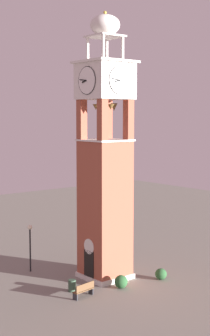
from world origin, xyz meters
name	(u,v)px	position (x,y,z in m)	size (l,w,h in m)	color
ground	(105,277)	(0.00, 0.00, 0.00)	(80.00, 80.00, 0.00)	gray
clock_tower	(105,170)	(0.00, 0.00, 7.88)	(3.51, 3.51, 18.98)	#9E4C38
park_bench	(84,290)	(2.26, -3.62, 0.48)	(0.67, 1.65, 0.95)	brown
lamp_post	(30,239)	(-4.69, -3.47, 2.52)	(0.36, 0.36, 3.59)	black
trash_bin	(72,286)	(0.89, -3.58, 0.40)	(0.52, 0.52, 0.80)	#38513D
shrub_near_entry	(161,274)	(2.93, 2.81, 0.40)	(0.84, 0.84, 0.80)	#28562D
shrub_left_of_tower	(121,282)	(2.49, -0.62, 0.46)	(0.90, 0.90, 0.91)	#28562D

